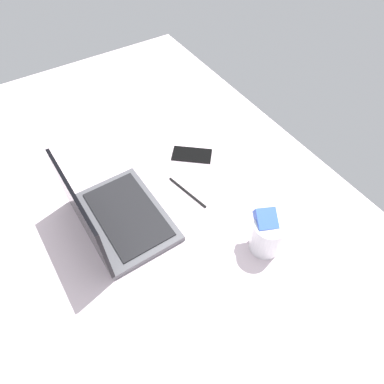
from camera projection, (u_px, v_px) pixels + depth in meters
bed_mattress at (122, 224)px, 115.59cm from camera, size 180.00×140.00×18.00cm
laptop at (113, 217)px, 101.30cm from camera, size 33.54×23.78×23.00cm
snack_cup at (267, 234)px, 95.45cm from camera, size 10.89×9.00×13.76cm
cell_phone at (192, 155)px, 123.25cm from camera, size 14.20×15.10×0.80cm
charger_cable at (187, 192)px, 112.39cm from camera, size 16.76×4.09×0.60cm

